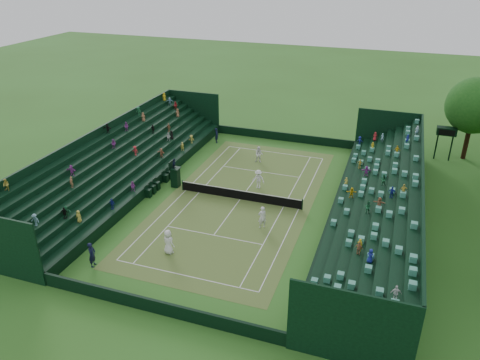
% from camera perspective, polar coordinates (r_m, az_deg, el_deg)
% --- Properties ---
extents(ground, '(160.00, 160.00, 0.00)m').
position_cam_1_polar(ground, '(42.91, 0.00, -2.40)').
color(ground, '#30621F').
rests_on(ground, ground).
extents(court_surface, '(12.97, 26.77, 0.01)m').
position_cam_1_polar(court_surface, '(42.91, 0.00, -2.40)').
color(court_surface, '#387D29').
rests_on(court_surface, ground).
extents(perimeter_wall_north, '(17.17, 0.20, 1.00)m').
position_cam_1_polar(perimeter_wall_north, '(56.62, 5.33, 5.28)').
color(perimeter_wall_north, black).
rests_on(perimeter_wall_north, ground).
extents(perimeter_wall_south, '(17.17, 0.20, 1.00)m').
position_cam_1_polar(perimeter_wall_south, '(30.67, -10.18, -14.95)').
color(perimeter_wall_south, black).
rests_on(perimeter_wall_south, ground).
extents(perimeter_wall_east, '(0.20, 31.77, 1.00)m').
position_cam_1_polar(perimeter_wall_east, '(41.01, 11.29, -3.60)').
color(perimeter_wall_east, black).
rests_on(perimeter_wall_east, ground).
extents(perimeter_wall_west, '(0.20, 31.77, 1.00)m').
position_cam_1_polar(perimeter_wall_west, '(45.87, -10.06, -0.15)').
color(perimeter_wall_west, black).
rests_on(perimeter_wall_west, ground).
extents(north_grandstand, '(6.60, 32.00, 4.90)m').
position_cam_1_polar(north_grandstand, '(40.32, 17.28, -3.18)').
color(north_grandstand, black).
rests_on(north_grandstand, ground).
extents(south_grandstand, '(6.60, 32.00, 4.90)m').
position_cam_1_polar(south_grandstand, '(47.50, -14.58, 1.71)').
color(south_grandstand, black).
rests_on(south_grandstand, ground).
extents(tennis_net, '(11.67, 0.10, 1.06)m').
position_cam_1_polar(tennis_net, '(42.66, 0.00, -1.78)').
color(tennis_net, black).
rests_on(tennis_net, ground).
extents(scoreboard_tower, '(2.00, 1.00, 3.70)m').
position_cam_1_polar(scoreboard_tower, '(54.71, 23.86, 5.32)').
color(scoreboard_tower, black).
rests_on(scoreboard_tower, ground).
extents(umpire_chair, '(0.93, 0.93, 2.91)m').
position_cam_1_polar(umpire_chair, '(45.20, -7.92, 0.65)').
color(umpire_chair, black).
rests_on(umpire_chair, ground).
extents(courtside_chairs, '(0.53, 5.50, 1.14)m').
position_cam_1_polar(courtside_chairs, '(45.93, -9.58, -0.17)').
color(courtside_chairs, black).
rests_on(courtside_chairs, ground).
extents(player_near_west, '(1.12, 0.90, 1.99)m').
position_cam_1_polar(player_near_west, '(35.51, -8.73, -7.47)').
color(player_near_west, white).
rests_on(player_near_west, ground).
extents(player_near_east, '(0.85, 0.81, 1.96)m').
position_cam_1_polar(player_near_east, '(38.26, 2.72, -4.55)').
color(player_near_east, silver).
rests_on(player_near_east, ground).
extents(player_far_west, '(0.97, 0.81, 1.79)m').
position_cam_1_polar(player_far_west, '(50.27, 2.33, 3.12)').
color(player_far_west, white).
rests_on(player_far_west, ground).
extents(player_far_east, '(1.24, 0.76, 1.88)m').
position_cam_1_polar(player_far_east, '(44.63, 2.26, 0.11)').
color(player_far_east, white).
rests_on(player_far_east, ground).
extents(line_judge_north, '(0.63, 0.77, 1.81)m').
position_cam_1_polar(line_judge_north, '(55.69, -2.86, 5.45)').
color(line_judge_north, black).
rests_on(line_judge_north, ground).
extents(line_judge_south, '(0.58, 0.78, 1.93)m').
position_cam_1_polar(line_judge_south, '(35.44, -17.60, -8.66)').
color(line_judge_south, black).
rests_on(line_judge_south, ground).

